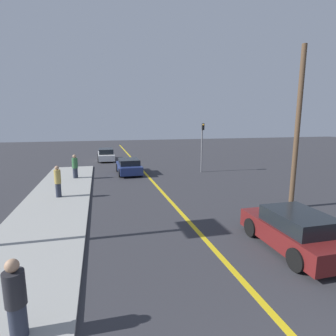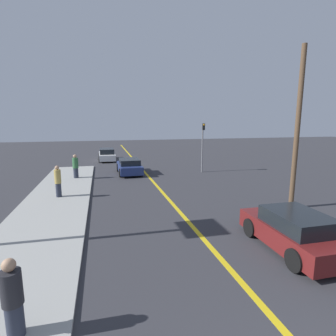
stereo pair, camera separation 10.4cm
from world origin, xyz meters
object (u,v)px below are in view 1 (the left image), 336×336
pedestrian_near_curb (16,299)px  traffic_light (202,143)px  car_ahead_center (129,166)px  pedestrian_far_standing (75,166)px  car_far_distant (106,155)px  pedestrian_mid_group (58,181)px  car_near_right_lane (294,231)px  utility_pole (297,130)px

pedestrian_near_curb → traffic_light: traffic_light is taller
car_ahead_center → pedestrian_far_standing: (-4.16, -1.09, 0.36)m
car_far_distant → pedestrian_mid_group: 14.77m
car_near_right_lane → car_far_distant: 23.56m
traffic_light → pedestrian_mid_group: bearing=-153.8°
pedestrian_far_standing → utility_pole: (11.14, -9.78, 2.93)m
pedestrian_near_curb → utility_pole: bearing=26.9°
car_near_right_lane → car_ahead_center: bearing=106.2°
car_near_right_lane → utility_pole: (2.99, 3.73, 3.26)m
utility_pole → car_ahead_center: bearing=122.7°
car_ahead_center → pedestrian_far_standing: pedestrian_far_standing is taller
pedestrian_far_standing → pedestrian_near_curb: bearing=-89.5°
car_far_distant → pedestrian_far_standing: pedestrian_far_standing is taller
pedestrian_far_standing → traffic_light: (10.31, 0.23, 1.56)m
pedestrian_near_curb → pedestrian_far_standing: pedestrian_far_standing is taller
car_ahead_center → utility_pole: utility_pole is taller
pedestrian_mid_group → traffic_light: (10.82, 5.31, 1.54)m
car_ahead_center → pedestrian_near_curb: pedestrian_near_curb is taller
pedestrian_near_curb → utility_pole: (11.02, 5.58, 2.99)m
pedestrian_mid_group → car_near_right_lane: bearing=-44.2°
car_ahead_center → pedestrian_near_curb: size_ratio=2.40×
car_near_right_lane → utility_pole: size_ratio=0.51×
car_far_distant → traffic_light: 12.14m
pedestrian_far_standing → car_near_right_lane: bearing=-58.9°
pedestrian_near_curb → pedestrian_far_standing: bearing=90.5°
car_far_distant → pedestrian_near_curb: 24.85m
pedestrian_far_standing → car_ahead_center: bearing=14.7°
car_ahead_center → traffic_light: (6.15, -0.86, 1.92)m
car_near_right_lane → utility_pole: bearing=52.2°
car_near_right_lane → traffic_light: size_ratio=0.96×
pedestrian_mid_group → utility_pole: size_ratio=0.23×
car_ahead_center → car_far_distant: size_ratio=0.86×
pedestrian_near_curb → utility_pole: utility_pole is taller
car_near_right_lane → pedestrian_mid_group: pedestrian_mid_group is taller
car_ahead_center → pedestrian_mid_group: (-4.67, -6.17, 0.38)m
traffic_light → car_far_distant: bearing=130.4°
car_near_right_lane → pedestrian_mid_group: size_ratio=2.22×
pedestrian_near_curb → pedestrian_mid_group: bearing=93.5°
pedestrian_far_standing → traffic_light: size_ratio=0.43×
pedestrian_mid_group → pedestrian_far_standing: 5.11m
car_far_distant → pedestrian_near_curb: size_ratio=2.78×
car_ahead_center → traffic_light: traffic_light is taller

